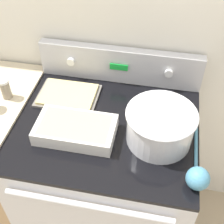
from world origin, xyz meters
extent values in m
cube|color=silver|center=(0.00, 0.73, 1.25)|extent=(8.00, 0.05, 2.50)
cube|color=#BCBCC1|center=(0.00, 0.35, 0.45)|extent=(0.81, 0.69, 0.89)
cube|color=black|center=(0.00, 0.35, 0.90)|extent=(0.81, 0.69, 0.02)
cylinder|color=silver|center=(0.00, -0.02, 0.83)|extent=(0.66, 0.02, 0.02)
cube|color=#BCBCC1|center=(0.00, 0.67, 1.00)|extent=(0.81, 0.05, 0.19)
cylinder|color=white|center=(-0.24, 0.64, 1.01)|extent=(0.04, 0.02, 0.04)
cylinder|color=white|center=(0.24, 0.64, 1.01)|extent=(0.04, 0.02, 0.04)
cube|color=green|center=(0.00, 0.64, 1.01)|extent=(0.09, 0.01, 0.03)
cylinder|color=silver|center=(0.23, 0.30, 0.99)|extent=(0.27, 0.27, 0.15)
torus|color=silver|center=(0.23, 0.30, 1.06)|extent=(0.29, 0.29, 0.01)
cylinder|color=beige|center=(0.23, 0.30, 1.05)|extent=(0.25, 0.25, 0.02)
cube|color=silver|center=(-0.12, 0.26, 0.94)|extent=(0.33, 0.19, 0.06)
cube|color=#D1BC7A|center=(-0.12, 0.26, 0.96)|extent=(0.29, 0.17, 0.04)
cube|color=slate|center=(-0.22, 0.49, 0.92)|extent=(0.29, 0.21, 0.01)
cube|color=#D1BC7A|center=(-0.22, 0.49, 0.93)|extent=(0.26, 0.19, 0.01)
cylinder|color=teal|center=(0.39, 0.25, 0.92)|extent=(0.01, 0.29, 0.01)
sphere|color=teal|center=(0.39, 0.10, 0.96)|extent=(0.09, 0.09, 0.09)
cylinder|color=gray|center=(-0.50, 0.42, 0.97)|extent=(0.05, 0.05, 0.09)
cylinder|color=white|center=(-0.50, 0.42, 1.02)|extent=(0.05, 0.05, 0.01)
camera|label=1|loc=(0.21, -0.59, 1.92)|focal=50.00mm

